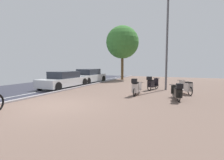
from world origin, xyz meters
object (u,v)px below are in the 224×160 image
scooter_far (187,87)px  scooter_mid (136,87)px  scooter_near (177,92)px  parked_car_near (64,80)px  scooter_extra (152,84)px  street_tree (122,42)px  parked_car_far (89,76)px  lamp_post (167,39)px

scooter_far → scooter_mid: bearing=-149.7°
scooter_near → parked_car_near: (-8.30, 1.69, 0.18)m
scooter_near → scooter_extra: scooter_extra is taller
parked_car_near → street_tree: bearing=78.4°
scooter_near → parked_car_far: (-8.38, 5.57, 0.22)m
parked_car_far → lamp_post: bearing=-15.1°
parked_car_near → scooter_mid: bearing=-10.5°
scooter_mid → parked_car_near: size_ratio=0.39×
scooter_near → scooter_far: size_ratio=1.11×
scooter_near → parked_car_far: bearing=146.4°
scooter_far → parked_car_far: size_ratio=0.38×
scooter_mid → scooter_near: bearing=-14.0°
parked_car_far → street_tree: street_tree is taller
scooter_far → parked_car_near: parked_car_near is taller
scooter_far → lamp_post: bearing=133.9°
scooter_near → scooter_mid: bearing=166.0°
scooter_extra → parked_car_far: bearing=159.5°
scooter_extra → parked_car_near: size_ratio=0.38×
scooter_far → street_tree: bearing=131.1°
scooter_near → scooter_far: scooter_near is taller
scooter_near → scooter_mid: size_ratio=1.03×
scooter_mid → scooter_extra: bearing=79.7°
parked_car_far → lamp_post: size_ratio=0.63×
scooter_near → scooter_mid: (-2.29, 0.57, 0.04)m
parked_car_near → scooter_far: bearing=3.1°
scooter_far → parked_car_near: 8.74m
scooter_extra → street_tree: 9.33m
scooter_mid → scooter_extra: scooter_mid is taller
scooter_extra → scooter_near: bearing=-59.7°
scooter_far → lamp_post: lamp_post is taller
scooter_extra → parked_car_near: 6.63m
scooter_near → street_tree: size_ratio=0.28×
scooter_mid → parked_car_far: parked_car_far is taller
parked_car_near → street_tree: size_ratio=0.70×
scooter_mid → parked_car_far: (-6.09, 5.00, 0.18)m
scooter_near → parked_car_near: bearing=168.5°
parked_car_near → scooter_near: bearing=-11.5°
scooter_far → parked_car_far: (-8.80, 3.42, 0.22)m
scooter_mid → lamp_post: (1.36, 2.99, 3.12)m
scooter_mid → street_tree: size_ratio=0.27×
parked_car_far → street_tree: (1.82, 4.59, 3.68)m
scooter_near → lamp_post: lamp_post is taller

